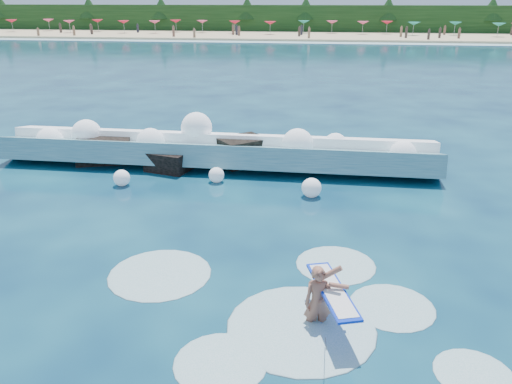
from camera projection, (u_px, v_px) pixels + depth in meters
ground at (188, 260)px, 12.90m from camera, size 200.00×200.00×0.00m
beach at (310, 36)px, 84.74m from camera, size 140.00×20.00×0.40m
wet_band at (307, 42)px, 74.66m from camera, size 140.00×5.00×0.08m
treeline at (313, 19)px, 93.12m from camera, size 140.00×4.00×5.00m
breaking_wave at (215, 152)px, 20.11m from camera, size 17.39×2.74×1.50m
rock_cluster at (166, 154)px, 20.28m from camera, size 8.11×3.14×1.25m
surfer_with_board at (321, 300)px, 10.17m from camera, size 1.18×2.82×1.59m
wave_spray at (200, 142)px, 19.95m from camera, size 15.27×4.64×1.99m
surf_foam at (278, 307)px, 10.95m from camera, size 8.73×5.91×0.16m
beach_umbrellas at (312, 23)px, 86.01m from camera, size 113.12×6.97×0.50m
beachgoers at (291, 31)px, 81.88m from camera, size 107.20×12.66×1.92m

